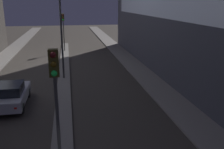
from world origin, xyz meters
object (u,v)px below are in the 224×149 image
at_px(traffic_light_mid, 63,24).
at_px(street_lamp, 61,17).
at_px(car_left_lane, 10,95).
at_px(traffic_light_near, 55,87).

xyz_separation_m(traffic_light_mid, street_lamp, (0.00, -12.38, 1.58)).
xyz_separation_m(traffic_light_mid, car_left_lane, (-3.22, -17.55, -2.84)).
bearing_deg(street_lamp, traffic_light_near, -90.00).
bearing_deg(car_left_lane, street_lamp, 58.09).
bearing_deg(traffic_light_mid, car_left_lane, -100.40).
bearing_deg(street_lamp, traffic_light_mid, 90.00).
bearing_deg(traffic_light_near, traffic_light_mid, 90.00).
distance_m(traffic_light_mid, car_left_lane, 18.07).
height_order(traffic_light_near, street_lamp, street_lamp).
relative_size(traffic_light_near, car_left_lane, 1.15).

